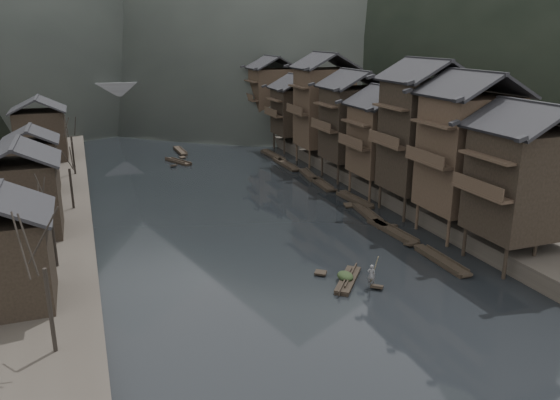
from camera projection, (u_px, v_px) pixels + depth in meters
name	position (u px, v px, depth m)	size (l,w,h in m)	color
water	(283.00, 254.00, 46.50)	(300.00, 300.00, 0.00)	black
right_bank	(393.00, 137.00, 93.63)	(40.00, 200.00, 1.80)	#2D2823
stilt_houses	(362.00, 111.00, 66.48)	(9.00, 67.60, 15.94)	black
left_houses	(29.00, 158.00, 56.17)	(8.10, 53.20, 8.73)	black
bare_trees	(63.00, 177.00, 46.67)	(3.60, 45.81, 7.19)	black
moored_sampans	(331.00, 191.00, 64.39)	(2.98, 50.00, 0.47)	black
midriver_boats	(187.00, 141.00, 94.04)	(11.77, 37.43, 0.45)	black
stone_bridge	(158.00, 100.00, 109.65)	(40.00, 6.00, 9.00)	#4C4C4F
hero_sampan	(348.00, 280.00, 41.19)	(3.97, 4.65, 0.44)	black
cargo_heap	(345.00, 272.00, 41.14)	(1.15, 1.51, 0.69)	black
boatman	(371.00, 272.00, 39.97)	(0.60, 0.40, 1.65)	#525254
bamboo_pole	(376.00, 240.00, 39.30)	(0.06, 0.06, 3.96)	#8C7A51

